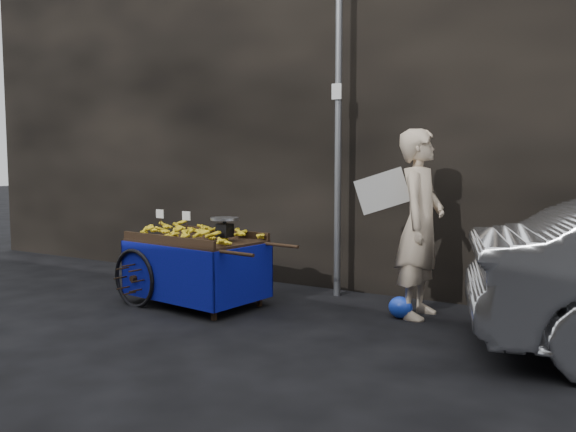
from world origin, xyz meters
The scene contains 6 objects.
ground centered at (0.00, 0.00, 0.00)m, with size 80.00×80.00×0.00m, color black.
building_wall centered at (0.39, 2.60, 2.50)m, with size 13.50×2.00×5.00m.
street_pole centered at (0.30, 1.30, 2.01)m, with size 0.12×0.10×4.00m.
banana_cart centered at (-0.91, 0.12, 0.66)m, with size 2.06×1.14×1.07m.
vendor centered at (1.43, 0.88, 0.96)m, with size 0.86×0.70×1.92m.
plastic_bag centered at (1.29, 0.71, 0.11)m, with size 0.25×0.20×0.22m, color blue.
Camera 1 is at (3.12, -4.69, 1.53)m, focal length 35.00 mm.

